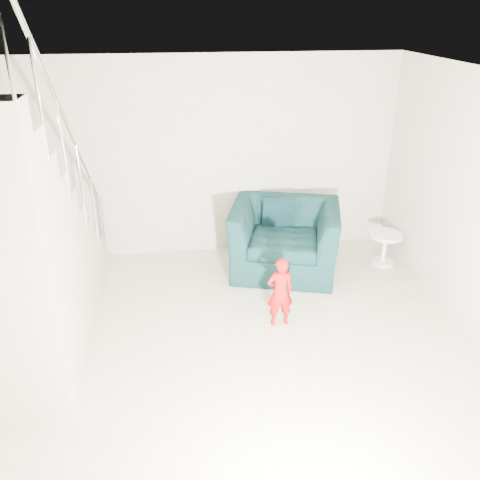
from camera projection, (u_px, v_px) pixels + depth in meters
name	position (u px, v px, depth m)	size (l,w,h in m)	color
floor	(242.00, 372.00, 4.94)	(5.50, 5.50, 0.00)	tan
ceiling	(242.00, 85.00, 3.79)	(5.50, 5.50, 0.00)	silver
back_wall	(213.00, 159.00, 6.83)	(5.00, 5.00, 0.00)	#A29984
armchair	(284.00, 238.00, 6.67)	(1.37, 1.20, 0.89)	black
toddler	(280.00, 292.00, 5.51)	(0.30, 0.19, 0.81)	#98040B
side_table	(385.00, 243.00, 6.88)	(0.44, 0.44, 0.44)	silver
staircase	(24.00, 273.00, 4.78)	(1.02, 3.03, 3.62)	#ADA089
cushion	(278.00, 213.00, 6.83)	(0.44, 0.13, 0.42)	black
throw	(241.00, 233.00, 6.54)	(0.04, 0.45, 0.50)	black
phone	(289.00, 268.00, 5.39)	(0.02, 0.05, 0.10)	black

